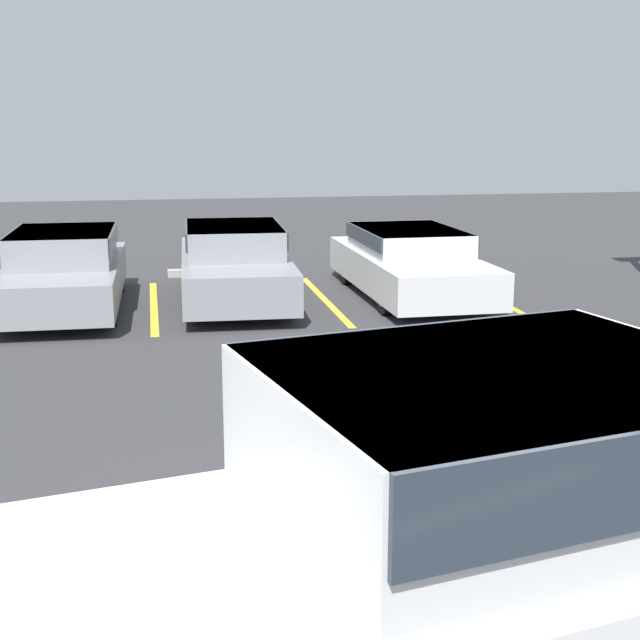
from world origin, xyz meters
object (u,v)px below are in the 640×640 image
(parked_sedan_b, at_px, (234,261))
(wheel_stop_curb, at_px, (210,272))
(parked_sedan_a, at_px, (64,268))
(parked_sedan_c, at_px, (409,260))
(pickup_truck, at_px, (554,548))

(parked_sedan_b, bearing_deg, wheel_stop_curb, -171.92)
(parked_sedan_a, height_order, parked_sedan_b, parked_sedan_b)
(parked_sedan_b, xyz_separation_m, parked_sedan_c, (2.99, -0.13, -0.06))
(parked_sedan_a, relative_size, parked_sedan_c, 0.97)
(parked_sedan_b, distance_m, parked_sedan_c, 3.00)
(parked_sedan_b, distance_m, wheel_stop_curb, 2.63)
(pickup_truck, height_order, parked_sedan_b, pickup_truck)
(parked_sedan_a, relative_size, wheel_stop_curb, 2.81)
(parked_sedan_c, height_order, wheel_stop_curb, parked_sedan_c)
(parked_sedan_c, bearing_deg, wheel_stop_curb, -130.17)
(pickup_truck, distance_m, parked_sedan_b, 10.98)
(parked_sedan_b, height_order, wheel_stop_curb, parked_sedan_b)
(wheel_stop_curb, bearing_deg, parked_sedan_c, -39.44)
(wheel_stop_curb, bearing_deg, pickup_truck, -86.61)
(pickup_truck, xyz_separation_m, parked_sedan_b, (-0.54, 10.96, -0.26))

